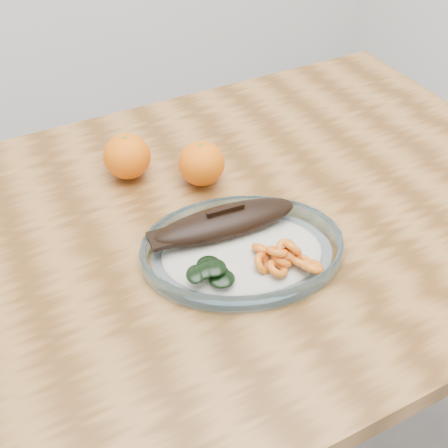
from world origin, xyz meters
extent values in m
plane|color=slate|center=(0.00, 0.00, 0.00)|extent=(3.00, 3.00, 0.00)
cube|color=brown|center=(0.00, 0.00, 0.73)|extent=(1.20, 0.80, 0.04)
cylinder|color=brown|center=(0.54, 0.34, 0.35)|extent=(0.06, 0.06, 0.71)
ellipsoid|color=white|center=(-0.02, -0.09, 0.76)|extent=(0.65, 0.55, 0.01)
torus|color=#8EC1DC|center=(-0.02, -0.09, 0.77)|extent=(0.69, 0.69, 0.03)
ellipsoid|color=white|center=(-0.02, -0.09, 0.77)|extent=(0.57, 0.48, 0.02)
ellipsoid|color=black|center=(-0.02, -0.04, 0.80)|extent=(0.24, 0.09, 0.04)
ellipsoid|color=black|center=(-0.02, -0.04, 0.79)|extent=(0.20, 0.07, 0.02)
cube|color=black|center=(-0.12, -0.03, 0.80)|extent=(0.05, 0.04, 0.01)
cube|color=black|center=(-0.02, -0.04, 0.82)|extent=(0.06, 0.01, 0.02)
torus|color=#C44F0E|center=(0.01, -0.11, 0.79)|extent=(0.04, 0.04, 0.03)
torus|color=#C44F0E|center=(0.03, -0.15, 0.79)|extent=(0.03, 0.04, 0.04)
torus|color=#C44F0E|center=(0.04, -0.16, 0.79)|extent=(0.04, 0.04, 0.03)
torus|color=#C44F0E|center=(0.01, -0.16, 0.79)|extent=(0.04, 0.04, 0.03)
torus|color=#C44F0E|center=(0.02, -0.15, 0.79)|extent=(0.04, 0.04, 0.03)
torus|color=#C44F0E|center=(0.05, -0.18, 0.79)|extent=(0.04, 0.04, 0.03)
torus|color=#C44F0E|center=(0.05, -0.17, 0.79)|extent=(0.04, 0.04, 0.03)
torus|color=#C44F0E|center=(-0.01, -0.14, 0.79)|extent=(0.04, 0.05, 0.04)
torus|color=#C44F0E|center=(0.01, -0.14, 0.81)|extent=(0.04, 0.04, 0.03)
torus|color=#C44F0E|center=(0.03, -0.14, 0.81)|extent=(0.04, 0.04, 0.03)
torus|color=#C44F0E|center=(0.04, -0.14, 0.81)|extent=(0.03, 0.04, 0.04)
ellipsoid|color=black|center=(-0.07, -0.12, 0.79)|extent=(0.05, 0.04, 0.01)
ellipsoid|color=black|center=(-0.08, -0.11, 0.79)|extent=(0.05, 0.05, 0.01)
ellipsoid|color=black|center=(-0.07, -0.14, 0.79)|extent=(0.04, 0.04, 0.01)
ellipsoid|color=black|center=(-0.08, -0.12, 0.80)|extent=(0.04, 0.04, 0.01)
ellipsoid|color=black|center=(-0.11, -0.12, 0.80)|extent=(0.04, 0.04, 0.01)
ellipsoid|color=black|center=(-0.09, -0.12, 0.80)|extent=(0.05, 0.04, 0.01)
sphere|color=#F55705|center=(-0.10, 0.18, 0.79)|extent=(0.08, 0.08, 0.08)
sphere|color=#F55705|center=(0.01, 0.10, 0.79)|extent=(0.08, 0.08, 0.08)
camera|label=1|loc=(-0.31, -0.61, 1.35)|focal=45.00mm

